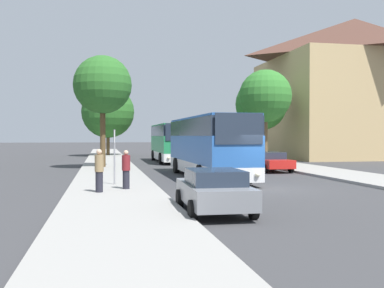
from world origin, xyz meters
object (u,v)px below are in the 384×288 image
object	(u,v)px
bus_middle	(170,142)
pedestrian_waiting_far	(126,169)
bus_front	(208,146)
tree_left_near	(103,85)
pedestrian_waiting_near	(99,170)
tree_right_near	(261,104)
parked_car_left_curb	(214,190)
tree_right_mid	(265,96)
parked_car_right_near	(270,161)
bus_stop_sign	(114,150)
parked_car_right_far	(224,154)
tree_left_far	(108,112)

from	to	relation	value
bus_middle	pedestrian_waiting_far	world-z (taller)	bus_middle
pedestrian_waiting_far	bus_front	bearing A→B (deg)	18.30
tree_left_near	pedestrian_waiting_near	bearing A→B (deg)	-90.72
bus_front	tree_left_near	distance (m)	11.11
pedestrian_waiting_far	pedestrian_waiting_near	bearing A→B (deg)	-171.01
bus_front	tree_right_near	distance (m)	18.94
bus_front	pedestrian_waiting_near	size ratio (longest dim) A/B	6.73
pedestrian_waiting_near	pedestrian_waiting_far	bearing A→B (deg)	35.47
parked_car_left_curb	tree_right_mid	xyz separation A→B (m)	(10.31, 22.75, 5.11)
parked_car_right_near	bus_stop_sign	distance (m)	13.21
pedestrian_waiting_near	tree_left_near	size ratio (longest dim) A/B	0.21
bus_stop_sign	tree_right_near	xyz separation A→B (m)	(14.75, 20.13, 3.76)
tree_left_near	parked_car_right_far	bearing A→B (deg)	30.45
pedestrian_waiting_far	tree_right_near	xyz separation A→B (m)	(14.31, 22.08, 4.53)
tree_left_far	parked_car_right_far	bearing A→B (deg)	-53.59
tree_left_near	tree_right_near	size ratio (longest dim) A/B	1.04
tree_right_near	pedestrian_waiting_near	bearing A→B (deg)	-123.83
pedestrian_waiting_far	tree_left_near	distance (m)	15.16
pedestrian_waiting_far	tree_left_far	world-z (taller)	tree_left_far
bus_front	parked_car_right_near	size ratio (longest dim) A/B	2.78
pedestrian_waiting_near	tree_right_mid	distance (m)	23.15
parked_car_right_far	bus_front	bearing A→B (deg)	73.40
parked_car_left_curb	tree_right_mid	size ratio (longest dim) A/B	0.52
pedestrian_waiting_near	tree_left_near	distance (m)	16.03
parked_car_right_near	tree_left_far	size ratio (longest dim) A/B	0.51
bus_stop_sign	tree_left_near	size ratio (longest dim) A/B	0.32
tree_left_near	bus_front	bearing A→B (deg)	-53.85
tree_left_far	pedestrian_waiting_far	bearing A→B (deg)	-89.55
parked_car_left_curb	bus_front	bearing A→B (deg)	79.04
bus_front	tree_right_near	xyz separation A→B (m)	(9.22, 16.14, 3.65)
parked_car_right_near	parked_car_left_curb	bearing A→B (deg)	61.20
parked_car_right_near	tree_right_near	bearing A→B (deg)	-109.37
pedestrian_waiting_near	parked_car_right_far	bearing A→B (deg)	57.76
parked_car_left_curb	tree_right_near	distance (m)	30.71
bus_middle	bus_stop_sign	distance (m)	20.73
pedestrian_waiting_near	tree_right_near	xyz separation A→B (m)	(15.45, 23.05, 4.49)
pedestrian_waiting_far	tree_right_mid	world-z (taller)	tree_right_mid
bus_middle	parked_car_right_near	bearing A→B (deg)	-67.22
parked_car_right_near	pedestrian_waiting_far	bearing A→B (deg)	41.02
tree_right_mid	parked_car_right_near	bearing A→B (deg)	-108.42
bus_front	parked_car_right_near	distance (m)	6.45
parked_car_left_curb	tree_left_far	size ratio (longest dim) A/B	0.50
parked_car_right_near	bus_front	bearing A→B (deg)	32.78
tree_right_mid	parked_car_left_curb	bearing A→B (deg)	-114.39
parked_car_right_far	bus_middle	bearing A→B (deg)	-10.22
bus_front	parked_car_left_curb	xyz separation A→B (m)	(-2.63, -11.79, -1.14)
pedestrian_waiting_near	tree_right_near	size ratio (longest dim) A/B	0.22
parked_car_right_far	tree_left_near	bearing A→B (deg)	32.90
bus_stop_sign	tree_right_near	world-z (taller)	tree_right_near
parked_car_right_far	pedestrian_waiting_near	xyz separation A→B (m)	(-11.35, -21.73, 0.29)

